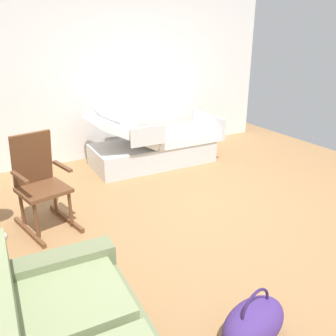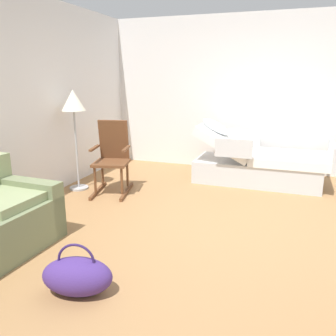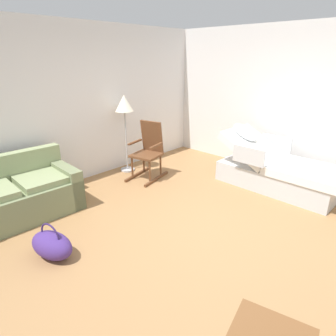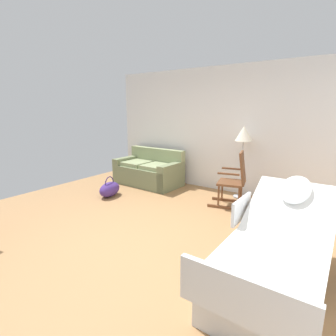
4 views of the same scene
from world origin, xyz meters
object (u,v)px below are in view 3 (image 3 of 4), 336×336
Objects in this scene: couch at (17,197)px; floor_lamp at (124,109)px; hospital_bed at (278,171)px; rocking_chair at (148,151)px; duffel_bag at (52,245)px.

floor_lamp is at bearing 7.48° from couch.
hospital_bed is 2.96m from floor_lamp.
floor_lamp reaches higher than rocking_chair.
floor_lamp is 2.41× the size of duffel_bag.
floor_lamp reaches higher than duffel_bag.
couch is 1.10× the size of floor_lamp.
rocking_chair is (-1.19, 1.96, 0.20)m from hospital_bed.
floor_lamp reaches higher than hospital_bed.
duffel_bag is (-2.30, -1.49, -1.07)m from floor_lamp.
hospital_bed is at bearing -32.75° from couch.
couch reaches higher than duffel_bag.
couch is 2.40m from floor_lamp.
rocking_chair is at bearing -82.48° from floor_lamp.
hospital_bed is 1.98× the size of rocking_chair.
couch is at bearing 147.25° from hospital_bed.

